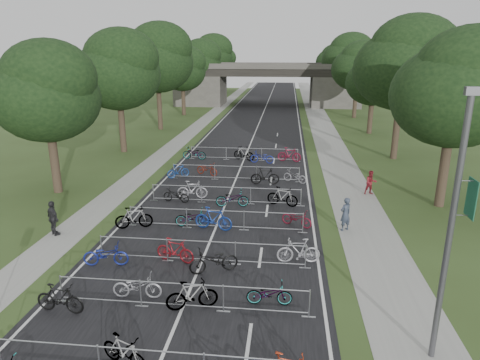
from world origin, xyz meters
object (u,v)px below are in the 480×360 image
object	(u,v)px
lamppost	(452,229)
bike_1	(124,352)
pedestrian_a	(345,214)
pedestrian_c	(53,218)
overpass_bridge	(267,84)
pedestrian_b	(371,183)

from	to	relation	value
lamppost	bike_1	distance (m)	10.14
pedestrian_a	pedestrian_c	bearing A→B (deg)	-26.04
overpass_bridge	pedestrian_b	size ratio (longest dim) A/B	19.32
overpass_bridge	bike_1	world-z (taller)	overpass_bridge
lamppost	pedestrian_a	size ratio (longest dim) A/B	4.54
pedestrian_b	lamppost	bearing A→B (deg)	-105.08
lamppost	bike_1	world-z (taller)	lamppost
bike_1	pedestrian_c	world-z (taller)	pedestrian_c
pedestrian_b	pedestrian_c	xyz separation A→B (m)	(-17.25, -8.42, 0.12)
lamppost	pedestrian_c	bearing A→B (deg)	155.90
lamppost	bike_1	xyz separation A→B (m)	(-9.30, -1.51, -3.75)
overpass_bridge	bike_1	bearing A→B (deg)	-90.86
lamppost	pedestrian_c	xyz separation A→B (m)	(-16.38, 7.33, -3.36)
pedestrian_b	pedestrian_a	bearing A→B (deg)	-123.15
overpass_bridge	pedestrian_a	world-z (taller)	overpass_bridge
lamppost	pedestrian_a	world-z (taller)	lamppost
overpass_bridge	lamppost	xyz separation A→B (m)	(8.33, -63.00, 0.75)
overpass_bridge	pedestrian_c	size ratio (longest dim) A/B	16.89
lamppost	pedestrian_a	bearing A→B (deg)	99.08
bike_1	pedestrian_c	xyz separation A→B (m)	(-7.08, 8.84, 0.39)
lamppost	pedestrian_c	distance (m)	18.26
overpass_bridge	pedestrian_c	xyz separation A→B (m)	(-8.05, -55.67, -2.62)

